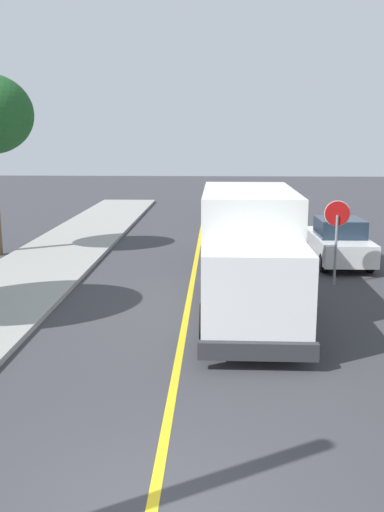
% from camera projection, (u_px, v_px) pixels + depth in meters
% --- Properties ---
extents(centre_line_yellow, '(0.16, 56.00, 0.01)m').
position_uv_depth(centre_line_yellow, '(190.00, 295.00, 17.00)').
color(centre_line_yellow, gold).
rests_on(centre_line_yellow, ground).
extents(box_truck, '(2.41, 7.18, 3.20)m').
position_uv_depth(box_truck, '(249.00, 248.00, 14.98)').
color(box_truck, silver).
rests_on(box_truck, ground).
extents(parked_car_near, '(1.89, 4.44, 1.67)m').
position_uv_depth(parked_car_near, '(248.00, 240.00, 21.43)').
color(parked_car_near, black).
rests_on(parked_car_near, ground).
extents(parked_car_mid, '(1.81, 4.41, 1.67)m').
position_uv_depth(parked_car_mid, '(247.00, 219.00, 27.00)').
color(parked_car_mid, silver).
rests_on(parked_car_mid, ground).
extents(parked_car_far, '(1.80, 4.40, 1.67)m').
position_uv_depth(parked_car_far, '(243.00, 204.00, 32.77)').
color(parked_car_far, '#2D4793').
rests_on(parked_car_far, ground).
extents(parked_van_across, '(1.90, 4.44, 1.67)m').
position_uv_depth(parked_van_across, '(338.00, 242.00, 21.10)').
color(parked_van_across, silver).
rests_on(parked_van_across, ground).
extents(stop_sign, '(0.80, 0.10, 2.65)m').
position_uv_depth(stop_sign, '(337.00, 226.00, 17.89)').
color(stop_sign, gray).
rests_on(stop_sign, ground).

